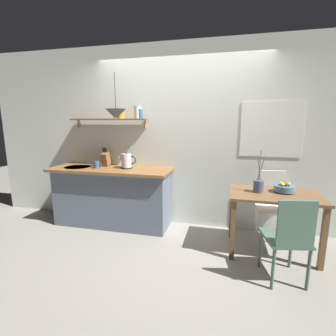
% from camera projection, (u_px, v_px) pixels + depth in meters
% --- Properties ---
extents(ground_plane, '(14.00, 14.00, 0.00)m').
position_uv_depth(ground_plane, '(171.00, 240.00, 3.34)').
color(ground_plane, gray).
extents(back_wall, '(6.80, 0.11, 2.70)m').
position_uv_depth(back_wall, '(194.00, 138.00, 3.65)').
color(back_wall, silver).
rests_on(back_wall, ground_plane).
extents(kitchen_counter, '(1.83, 0.63, 0.90)m').
position_uv_depth(kitchen_counter, '(112.00, 196.00, 3.78)').
color(kitchen_counter, slate).
rests_on(kitchen_counter, ground_plane).
extents(wall_shelf, '(1.22, 0.20, 0.32)m').
position_uv_depth(wall_shelf, '(119.00, 117.00, 3.70)').
color(wall_shelf, brown).
extents(dining_table, '(1.04, 0.67, 0.75)m').
position_uv_depth(dining_table, '(274.00, 203.00, 2.95)').
color(dining_table, brown).
rests_on(dining_table, ground_plane).
extents(dining_chair_near, '(0.46, 0.50, 0.90)m').
position_uv_depth(dining_chair_near, '(289.00, 236.00, 2.38)').
color(dining_chair_near, '#4C6B5B').
rests_on(dining_chair_near, ground_plane).
extents(dining_chair_far, '(0.44, 0.43, 0.93)m').
position_uv_depth(dining_chair_far, '(272.00, 202.00, 3.34)').
color(dining_chair_far, white).
rests_on(dining_chair_far, ground_plane).
extents(fruit_bowl, '(0.23, 0.23, 0.14)m').
position_uv_depth(fruit_bowl, '(284.00, 188.00, 2.95)').
color(fruit_bowl, '#51759E').
rests_on(fruit_bowl, dining_table).
extents(twig_vase, '(0.12, 0.12, 0.50)m').
position_uv_depth(twig_vase, '(258.00, 186.00, 2.95)').
color(twig_vase, '#475675').
rests_on(twig_vase, dining_table).
extents(electric_kettle, '(0.26, 0.17, 0.24)m').
position_uv_depth(electric_kettle, '(127.00, 161.00, 3.65)').
color(electric_kettle, black).
rests_on(electric_kettle, kitchen_counter).
extents(knife_block, '(0.09, 0.17, 0.30)m').
position_uv_depth(knife_block, '(106.00, 159.00, 3.83)').
color(knife_block, brown).
rests_on(knife_block, kitchen_counter).
extents(coffee_mug_by_sink, '(0.13, 0.08, 0.10)m').
position_uv_depth(coffee_mug_by_sink, '(97.00, 165.00, 3.67)').
color(coffee_mug_by_sink, '#3D5B89').
rests_on(coffee_mug_by_sink, kitchen_counter).
extents(pendant_lamp, '(0.28, 0.28, 0.62)m').
position_uv_depth(pendant_lamp, '(116.00, 114.00, 3.36)').
color(pendant_lamp, black).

